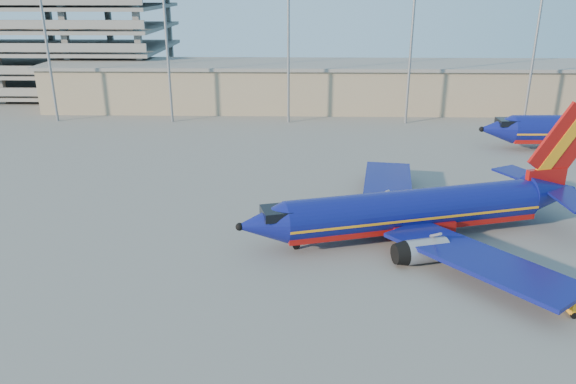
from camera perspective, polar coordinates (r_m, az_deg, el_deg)
ground at (r=53.35m, az=4.22°, el=-4.45°), size 220.00×220.00×0.00m
terminal_building at (r=108.61m, az=8.28°, el=10.66°), size 122.00×16.00×8.50m
parking_garage at (r=136.41m, az=-25.15°, el=14.12°), size 62.00×32.00×21.40m
light_mast_row at (r=94.77m, az=6.39°, el=17.40°), size 101.60×1.60×28.65m
aircraft_main at (r=53.73m, az=13.32°, el=-1.80°), size 34.79×32.99×12.05m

